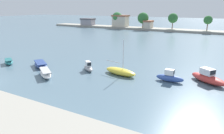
% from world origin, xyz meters
% --- Properties ---
extents(moored_boat_1, '(3.60, 2.91, 0.87)m').
position_xyz_m(moored_boat_1, '(-6.13, 8.26, 0.42)').
color(moored_boat_1, teal).
rests_on(moored_boat_1, ground).
extents(moored_boat_2, '(5.23, 4.24, 0.84)m').
position_xyz_m(moored_boat_2, '(0.24, 9.83, 0.40)').
color(moored_boat_2, '#3856A8').
rests_on(moored_boat_2, ground).
extents(moored_boat_3, '(4.69, 3.86, 1.02)m').
position_xyz_m(moored_boat_3, '(5.02, 6.44, 0.49)').
color(moored_boat_3, white).
rests_on(moored_boat_3, ground).
extents(moored_boat_4, '(3.24, 2.89, 1.51)m').
position_xyz_m(moored_boat_4, '(8.74, 12.08, 0.53)').
color(moored_boat_4, '#9E9EA3').
rests_on(moored_boat_4, ground).
extents(moored_boat_5, '(5.75, 2.97, 5.38)m').
position_xyz_m(moored_boat_5, '(14.34, 12.63, 0.51)').
color(moored_boat_5, yellow).
rests_on(moored_boat_5, ground).
extents(moored_boat_6, '(3.81, 1.19, 1.73)m').
position_xyz_m(moored_boat_6, '(21.65, 13.24, 0.62)').
color(moored_boat_6, '#3856A8').
rests_on(moored_boat_6, ground).
extents(moored_boat_7, '(5.49, 4.62, 1.95)m').
position_xyz_m(moored_boat_7, '(26.29, 15.38, 0.68)').
color(moored_boat_7, '#C63833').
rests_on(moored_boat_7, ground).
extents(distant_shoreline, '(112.78, 8.05, 7.65)m').
position_xyz_m(distant_shoreline, '(-2.01, 76.63, 2.31)').
color(distant_shoreline, '#9E998C').
rests_on(distant_shoreline, ground).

